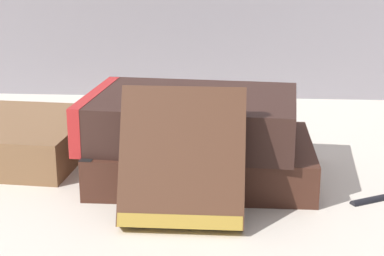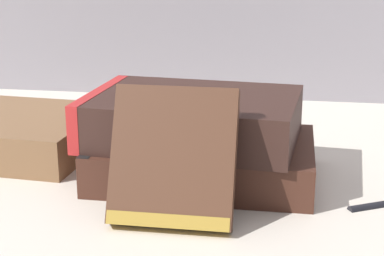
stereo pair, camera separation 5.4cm
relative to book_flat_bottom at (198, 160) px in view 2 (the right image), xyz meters
name	(u,v)px [view 2 (the right image)]	position (x,y,z in m)	size (l,w,h in m)	color
ground_plane	(166,176)	(-0.04, 0.00, -0.02)	(3.00, 3.00, 0.00)	beige
book_flat_bottom	(198,160)	(0.00, 0.00, 0.00)	(0.23, 0.15, 0.04)	#422319
book_flat_top	(187,118)	(-0.01, 0.00, 0.04)	(0.22, 0.17, 0.05)	#331E19
book_side_left	(2,132)	(-0.24, 0.06, 0.00)	(0.22, 0.18, 0.05)	brown
book_leaning_front	(173,163)	(-0.01, -0.11, 0.03)	(0.11, 0.07, 0.12)	#4C2D1E
pocket_watch	(210,100)	(0.02, -0.03, 0.07)	(0.05, 0.05, 0.01)	white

